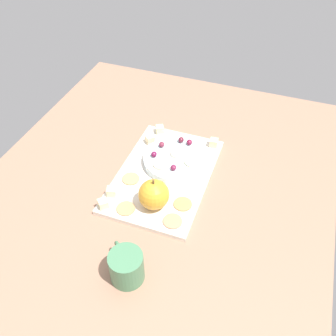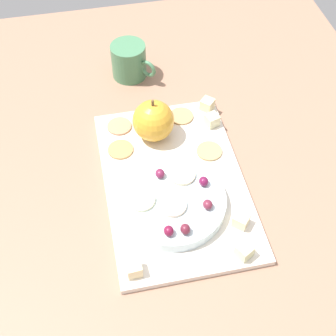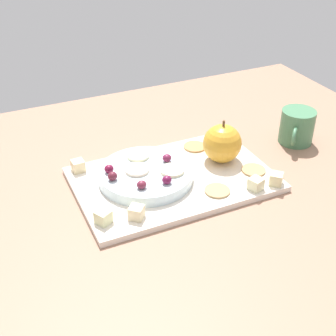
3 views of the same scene
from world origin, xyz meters
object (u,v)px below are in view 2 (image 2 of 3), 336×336
Objects in this scene: cracker_3 at (181,116)px; grape_2 at (185,229)px; cheese_cube_1 at (207,105)px; cheese_cube_0 at (244,251)px; cup at (129,61)px; cheese_cube_3 at (241,220)px; grape_1 at (208,204)px; serving_dish at (172,202)px; cracker_2 at (209,151)px; grape_0 at (204,181)px; cheese_cube_4 at (134,269)px; platter at (174,183)px; grape_4 at (169,231)px; apple_slice_0 at (173,205)px; cracker_0 at (121,150)px; apple_slice_1 at (141,200)px; apple_whole at (153,121)px; grape_3 at (160,174)px; cheese_cube_2 at (212,120)px; apple_slice_2 at (184,174)px; cracker_1 at (119,126)px.

grape_2 is (27.71, -5.64, 2.84)cm from cracker_3.
cheese_cube_0 is at bearing -4.63° from cheese_cube_1.
cup reaches higher than cracker_3.
grape_1 is at bearing -121.20° from cheese_cube_3.
serving_dish is 7.78× the size of cheese_cube_1.
cracker_2 is 9.88cm from grape_0.
cheese_cube_4 is 1.30× the size of grape_2.
platter is at bearing 5.60° from cup.
cheese_cube_3 is at bearing 92.95° from grape_4.
apple_slice_0 reaches higher than cracker_2.
cracker_2 is (3.80, 16.45, 0.00)cm from cracker_0.
cheese_cube_4 is at bearing -7.99° from cup.
grape_0 is at bearing 96.71° from apple_slice_1.
cracker_0 is at bearing -160.28° from grape_2.
cheese_cube_1 and cheese_cube_3 have the same top height.
cheese_cube_3 is at bearing 24.50° from apple_whole.
grape_3 is (-16.19, 7.31, 1.78)cm from cheese_cube_4.
cracker_0 is at bearing -64.27° from cracker_3.
cheese_cube_2 reaches higher than cracker_0.
cup reaches higher than cheese_cube_0.
grape_2 is at bearing -24.47° from cheese_cube_2.
platter is 20.97× the size of grape_0.
platter is 4.23× the size of cup.
cracker_3 is at bearing 154.79° from grape_3.
cup is (-36.78, 3.58, 0.14)cm from apple_slice_1.
cracker_2 is 19.81cm from grape_2.
cheese_cube_3 is 26.89cm from cracker_0.
cheese_cube_3 is at bearing 38.32° from platter.
serving_dish is 10.10× the size of grape_1.
cheese_cube_1 is 0.26× the size of cup.
cheese_cube_1 is 1.30× the size of grape_4.
cracker_3 is 1.03× the size of apple_slice_2.
cheese_cube_4 is at bearing -15.44° from apple_slice_1.
cheese_cube_1 is 1.30× the size of grape_1.
grape_1 is at bearing 26.48° from cracker_1.
platter is 16.14× the size of cheese_cube_3.
grape_0 is at bearing 48.51° from apple_slice_2.
cracker_1 is at bearing -165.70° from grape_2.
apple_slice_1 is (20.06, 1.13, 2.28)cm from cracker_1.
cheese_cube_1 is at bearing 148.05° from platter.
cheese_cube_3 is 9.24cm from grape_0.
grape_1 is at bearing 120.55° from cheese_cube_4.
apple_slice_1 is at bearing -44.91° from cheese_cube_2.
grape_3 is (-3.23, -7.05, -0.02)cm from grape_0.
grape_1 is 0.39× the size of apple_slice_1.
apple_slice_1 is (-2.16, -4.94, 0.00)cm from apple_slice_0.
grape_2 is 12.08cm from grape_3.
grape_1 reaches higher than cracker_1.
platter is 2.08× the size of serving_dish.
platter is at bearing 175.97° from grape_2.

